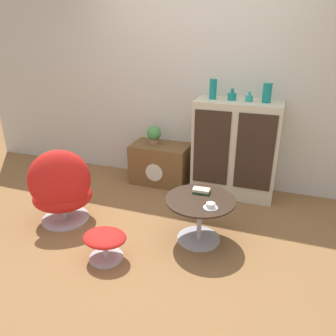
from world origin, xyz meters
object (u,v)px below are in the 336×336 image
object	(u,v)px
vase_inner_right	(249,98)
teacup	(211,206)
ottoman	(105,240)
book_stack	(201,191)
potted_plant	(154,134)
sideboard	(235,149)
vase_leftmost	(213,89)
egg_chair	(61,189)
tv_console	(160,163)
vase_inner_left	(232,96)
vase_rightmost	(267,93)
coffee_table	(200,213)

from	to	relation	value
vase_inner_right	teacup	bearing A→B (deg)	-95.26
ottoman	book_stack	size ratio (longest dim) A/B	2.37
potted_plant	sideboard	bearing A→B (deg)	-0.27
sideboard	vase_leftmost	world-z (taller)	vase_leftmost
sideboard	egg_chair	bearing A→B (deg)	-140.21
sideboard	vase_leftmost	bearing A→B (deg)	179.26
sideboard	egg_chair	xyz separation A→B (m)	(-1.52, -1.26, -0.19)
tv_console	potted_plant	size ratio (longest dim) A/B	3.10
vase_inner_left	sideboard	bearing A→B (deg)	-2.61
ottoman	teacup	size ratio (longest dim) A/B	3.04
vase_leftmost	potted_plant	size ratio (longest dim) A/B	0.95
tv_console	vase_inner_right	xyz separation A→B (m)	(1.04, -0.00, 0.91)
egg_chair	teacup	bearing A→B (deg)	1.57
vase_rightmost	potted_plant	size ratio (longest dim) A/B	0.88
egg_chair	tv_console	bearing A→B (deg)	65.60
vase_leftmost	book_stack	size ratio (longest dim) A/B	1.39
vase_inner_right	vase_rightmost	world-z (taller)	vase_rightmost
vase_inner_right	book_stack	size ratio (longest dim) A/B	0.64
coffee_table	teacup	size ratio (longest dim) A/B	5.08
vase_rightmost	teacup	xyz separation A→B (m)	(-0.29, -1.23, -0.78)
teacup	egg_chair	bearing A→B (deg)	-178.43
tv_console	teacup	bearing A→B (deg)	-52.78
coffee_table	teacup	distance (m)	0.24
egg_chair	vase_leftmost	distance (m)	1.96
vase_leftmost	vase_inner_right	size ratio (longest dim) A/B	2.15
ottoman	vase_inner_right	xyz separation A→B (m)	(0.93, 1.65, 0.98)
ottoman	potted_plant	size ratio (longest dim) A/B	1.63
book_stack	vase_leftmost	bearing A→B (deg)	98.43
egg_chair	book_stack	xyz separation A→B (m)	(1.36, 0.29, 0.08)
egg_chair	coffee_table	bearing A→B (deg)	6.87
ottoman	vase_inner_left	size ratio (longest dim) A/B	2.97
egg_chair	vase_leftmost	world-z (taller)	vase_leftmost
sideboard	vase_inner_right	distance (m)	0.61
sideboard	ottoman	size ratio (longest dim) A/B	2.95
vase_rightmost	coffee_table	bearing A→B (deg)	-110.74
vase_leftmost	egg_chair	bearing A→B (deg)	-133.81
vase_leftmost	tv_console	bearing A→B (deg)	179.97
vase_leftmost	book_stack	world-z (taller)	vase_leftmost
coffee_table	vase_rightmost	size ratio (longest dim) A/B	3.11
egg_chair	teacup	size ratio (longest dim) A/B	6.53
teacup	coffee_table	bearing A→B (deg)	134.48
vase_leftmost	vase_inner_right	world-z (taller)	vase_leftmost
potted_plant	teacup	size ratio (longest dim) A/B	1.86
ottoman	coffee_table	size ratio (longest dim) A/B	0.60
teacup	potted_plant	bearing A→B (deg)	129.56
vase_inner_right	vase_leftmost	bearing A→B (deg)	180.00
vase_leftmost	book_stack	distance (m)	1.26
sideboard	potted_plant	world-z (taller)	sideboard
vase_inner_right	teacup	distance (m)	1.42
vase_inner_left	egg_chair	bearing A→B (deg)	-138.49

